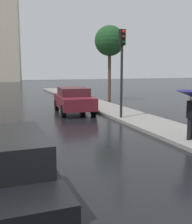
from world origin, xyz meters
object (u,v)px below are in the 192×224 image
object	(u,v)px
pedestrian_with_umbrella_near	(192,100)
street_tree_near	(110,41)
car_black_mid_road	(2,173)
traffic_light	(122,57)
car_maroon_near_kerb	(74,100)

from	to	relation	value
pedestrian_with_umbrella_near	street_tree_near	xyz separation A→B (m)	(2.31, 12.83, 3.13)
car_black_mid_road	traffic_light	xyz separation A→B (m)	(5.84, 7.56, 2.35)
car_maroon_near_kerb	car_black_mid_road	bearing A→B (deg)	-107.22
car_black_mid_road	pedestrian_with_umbrella_near	size ratio (longest dim) A/B	2.30
car_black_mid_road	traffic_light	bearing A→B (deg)	-128.50
pedestrian_with_umbrella_near	traffic_light	distance (m)	5.07
car_maroon_near_kerb	street_tree_near	xyz separation A→B (m)	(4.30, 4.94, 3.85)
car_black_mid_road	street_tree_near	distance (m)	18.19
car_maroon_near_kerb	traffic_light	bearing A→B (deg)	-58.13
car_maroon_near_kerb	traffic_light	size ratio (longest dim) A/B	0.98
pedestrian_with_umbrella_near	street_tree_near	size ratio (longest dim) A/B	0.29
pedestrian_with_umbrella_near	street_tree_near	bearing A→B (deg)	-112.09
pedestrian_with_umbrella_near	traffic_light	world-z (taller)	traffic_light
car_maroon_near_kerb	street_tree_near	world-z (taller)	street_tree_near
car_black_mid_road	pedestrian_with_umbrella_near	bearing A→B (deg)	-156.90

